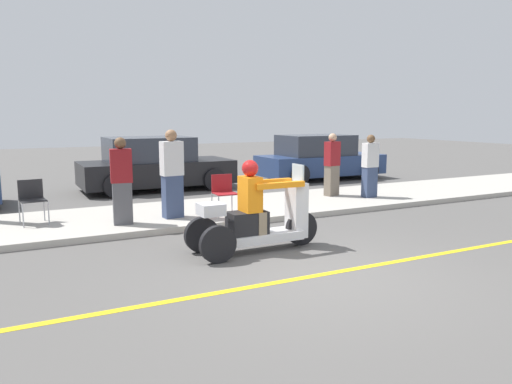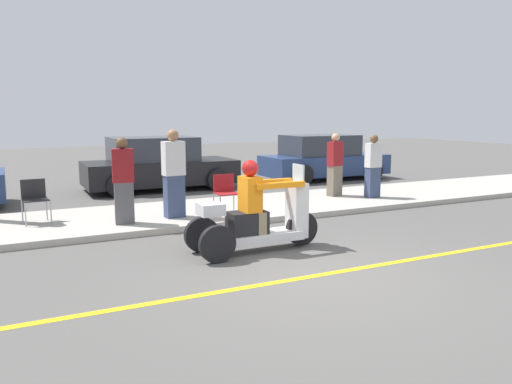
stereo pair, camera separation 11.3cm
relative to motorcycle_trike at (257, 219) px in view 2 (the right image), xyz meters
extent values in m
plane|color=#565451|center=(0.23, -1.48, -0.53)|extent=(60.00, 60.00, 0.00)
cube|color=gold|center=(-0.01, -1.48, -0.52)|extent=(24.00, 0.12, 0.01)
cube|color=#B2ADA3|center=(0.23, 3.12, -0.47)|extent=(28.00, 2.80, 0.12)
cylinder|color=black|center=(0.84, 0.00, -0.24)|extent=(0.56, 0.10, 0.56)
cylinder|color=black|center=(-0.81, -0.33, -0.24)|extent=(0.56, 0.10, 0.56)
cylinder|color=black|center=(-0.81, 0.33, -0.24)|extent=(0.56, 0.10, 0.56)
cube|color=silver|center=(-0.01, 0.00, -0.30)|extent=(1.53, 0.46, 0.14)
cube|color=black|center=(-0.16, 0.00, -0.05)|extent=(0.61, 0.36, 0.36)
cube|color=silver|center=(0.74, 0.00, 0.08)|extent=(0.24, 0.36, 0.91)
cube|color=silver|center=(0.76, 0.00, 0.69)|extent=(0.03, 0.33, 0.30)
cube|color=silver|center=(-0.78, 0.00, 0.22)|extent=(0.36, 0.36, 0.18)
cube|color=orange|center=(-0.11, 0.00, 0.41)|extent=(0.26, 0.38, 0.55)
sphere|color=red|center=(-0.11, 0.00, 0.81)|extent=(0.26, 0.26, 0.26)
cube|color=gray|center=(0.02, -0.12, -0.05)|extent=(0.14, 0.14, 0.36)
cube|color=gray|center=(0.02, 0.12, -0.05)|extent=(0.14, 0.14, 0.36)
cube|color=orange|center=(0.31, -0.20, 0.54)|extent=(0.85, 0.09, 0.09)
cube|color=orange|center=(0.31, 0.20, 0.54)|extent=(0.85, 0.09, 0.09)
cube|color=#726656|center=(3.89, 3.38, -0.02)|extent=(0.38, 0.29, 0.76)
cube|color=maroon|center=(3.89, 3.38, 0.66)|extent=(0.42, 0.30, 0.61)
sphere|color=tan|center=(3.89, 3.38, 1.07)|extent=(0.21, 0.21, 0.21)
cube|color=#38476B|center=(4.58, 2.75, -0.03)|extent=(0.33, 0.23, 0.75)
cube|color=silver|center=(4.58, 2.75, 0.65)|extent=(0.37, 0.23, 0.60)
sphere|color=brown|center=(4.58, 2.75, 1.05)|extent=(0.20, 0.20, 0.20)
cube|color=#38476B|center=(-0.55, 2.59, 0.02)|extent=(0.39, 0.28, 0.85)
cube|color=silver|center=(-0.55, 2.59, 0.78)|extent=(0.44, 0.28, 0.67)
sphere|color=#9E704C|center=(-0.55, 2.59, 1.23)|extent=(0.23, 0.23, 0.23)
cube|color=#515156|center=(-1.57, 2.44, -0.01)|extent=(0.38, 0.28, 0.79)
cube|color=maroon|center=(-1.57, 2.44, 0.70)|extent=(0.42, 0.29, 0.62)
sphere|color=brown|center=(-1.57, 2.44, 1.11)|extent=(0.21, 0.21, 0.21)
cylinder|color=#A5A8AD|center=(0.24, 2.11, -0.19)|extent=(0.02, 0.02, 0.44)
cylinder|color=#A5A8AD|center=(0.68, 2.08, -0.19)|extent=(0.02, 0.02, 0.44)
cylinder|color=#A5A8AD|center=(0.28, 2.55, -0.19)|extent=(0.02, 0.02, 0.44)
cylinder|color=#A5A8AD|center=(0.72, 2.52, -0.19)|extent=(0.02, 0.02, 0.44)
cube|color=maroon|center=(0.48, 2.32, 0.04)|extent=(0.47, 0.47, 0.02)
cube|color=maroon|center=(0.50, 2.53, 0.22)|extent=(0.44, 0.06, 0.38)
cylinder|color=#A5A8AD|center=(-3.25, 2.97, -0.19)|extent=(0.02, 0.02, 0.44)
cylinder|color=#A5A8AD|center=(-2.81, 3.01, -0.19)|extent=(0.02, 0.02, 0.44)
cylinder|color=#A5A8AD|center=(-3.30, 3.40, -0.19)|extent=(0.02, 0.02, 0.44)
cylinder|color=#A5A8AD|center=(-2.86, 3.45, -0.19)|extent=(0.02, 0.02, 0.44)
cube|color=#232326|center=(-3.06, 3.21, 0.04)|extent=(0.48, 0.48, 0.02)
cube|color=#232326|center=(-3.08, 3.43, 0.22)|extent=(0.44, 0.07, 0.38)
cube|color=black|center=(0.47, 7.21, -0.02)|extent=(4.28, 1.88, 0.66)
cube|color=#2D333D|center=(0.25, 7.21, 0.66)|extent=(2.35, 1.69, 0.69)
cylinder|color=black|center=(1.86, 6.27, -0.21)|extent=(0.64, 0.22, 0.64)
cylinder|color=black|center=(1.86, 8.15, -0.21)|extent=(0.64, 0.22, 0.64)
cylinder|color=black|center=(-0.92, 6.27, -0.21)|extent=(0.64, 0.22, 0.64)
cylinder|color=black|center=(-0.92, 8.15, -0.21)|extent=(0.64, 0.22, 0.64)
cube|color=navy|center=(6.04, 6.99, -0.03)|extent=(4.23, 1.72, 0.64)
cube|color=#2D333D|center=(5.83, 6.99, 0.63)|extent=(2.33, 1.55, 0.67)
cylinder|color=black|center=(7.41, 6.13, -0.21)|extent=(0.64, 0.22, 0.64)
cylinder|color=black|center=(7.41, 7.85, -0.21)|extent=(0.64, 0.22, 0.64)
cylinder|color=black|center=(4.66, 6.13, -0.21)|extent=(0.64, 0.22, 0.64)
cylinder|color=black|center=(4.66, 7.85, -0.21)|extent=(0.64, 0.22, 0.64)
camera|label=1|loc=(-3.55, -6.87, 1.63)|focal=35.00mm
camera|label=2|loc=(-3.45, -6.93, 1.63)|focal=35.00mm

